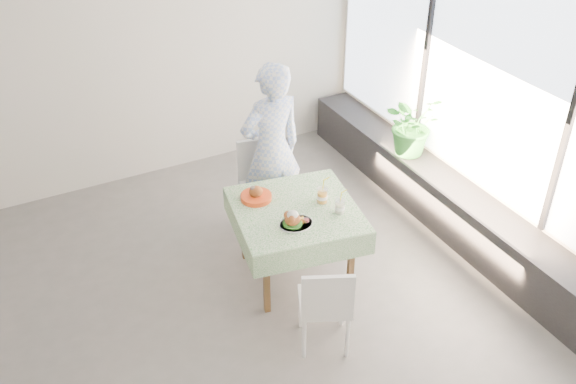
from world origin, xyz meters
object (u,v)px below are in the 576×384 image
main_dish (294,221)px  juice_cup_orange (322,196)px  cafe_table (296,234)px  chair_far (264,203)px  diner (271,150)px  potted_plant (413,124)px  chair_near (324,319)px

main_dish → juice_cup_orange: size_ratio=1.03×
cafe_table → juice_cup_orange: size_ratio=4.27×
chair_far → diner: 0.61m
cafe_table → main_dish: bearing=-121.1°
diner → potted_plant: size_ratio=2.63×
chair_far → main_dish: size_ratio=3.17×
chair_near → diner: size_ratio=0.48×
chair_far → main_dish: chair_far is taller
cafe_table → juice_cup_orange: juice_cup_orange is taller
chair_far → chair_near: size_ratio=1.09×
cafe_table → main_dish: (-0.13, -0.21, 0.33)m
cafe_table → diner: diner is taller
chair_near → main_dish: 0.83m
chair_near → chair_far: bearing=80.8°
diner → potted_plant: 1.58m
cafe_table → chair_far: chair_far is taller
juice_cup_orange → potted_plant: size_ratio=0.42×
diner → potted_plant: diner is taller
cafe_table → chair_far: 0.82m
chair_near → main_dish: (0.06, 0.63, 0.53)m
chair_far → juice_cup_orange: size_ratio=3.27×
chair_far → main_dish: (-0.20, -1.01, 0.51)m
chair_near → potted_plant: bearing=38.3°
juice_cup_orange → potted_plant: bearing=25.1°
main_dish → juice_cup_orange: juice_cup_orange is taller
juice_cup_orange → diner: bearing=96.8°
diner → juice_cup_orange: 0.81m
main_dish → potted_plant: (1.86, 0.88, 0.04)m
diner → juice_cup_orange: diner is taller
main_dish → potted_plant: potted_plant is taller
chair_near → juice_cup_orange: bearing=61.8°
cafe_table → chair_far: (0.07, 0.80, -0.18)m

